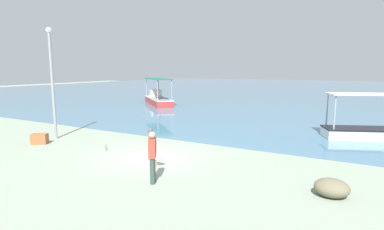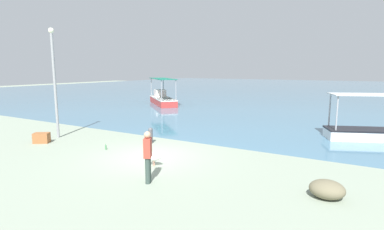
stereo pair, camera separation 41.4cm
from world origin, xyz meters
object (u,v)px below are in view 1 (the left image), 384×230
fishing_boat_near_left (158,99)px  fisherman_standing (152,156)px  cargo_crate (40,139)px  pelican (156,157)px  lamp_post (52,77)px  mooring_bollard (151,135)px  net_pile (332,188)px  fishing_boat_far_right (384,130)px  glass_bottle (106,148)px

fishing_boat_near_left → fisherman_standing: (12.35, -18.04, 0.32)m
cargo_crate → fishing_boat_near_left: bearing=105.2°
fisherman_standing → pelican: bearing=122.2°
lamp_post → mooring_bollard: lamp_post is taller
lamp_post → net_pile: 13.70m
pelican → net_pile: bearing=1.5°
fishing_boat_far_right → mooring_bollard: fishing_boat_far_right is taller
fishing_boat_far_right → lamp_post: lamp_post is taller
fishing_boat_near_left → fisherman_standing: fishing_boat_near_left is taller
fisherman_standing → glass_bottle: bearing=152.3°
fisherman_standing → lamp_post: bearing=161.8°
lamp_post → fishing_boat_far_right: bearing=27.9°
fisherman_standing → cargo_crate: 8.04m
lamp_post → mooring_bollard: 5.96m
fishing_boat_far_right → cargo_crate: size_ratio=8.48×
pelican → mooring_bollard: bearing=129.2°
fishing_boat_near_left → mooring_bollard: fishing_boat_near_left is taller
lamp_post → glass_bottle: bearing=-7.2°
mooring_bollard → glass_bottle: size_ratio=2.92×
net_pile → cargo_crate: bearing=-179.7°
fisherman_standing → net_pile: size_ratio=1.74×
pelican → mooring_bollard: 3.54m
net_pile → cargo_crate: (-13.00, -0.07, -0.01)m
fisherman_standing → cargo_crate: bearing=169.1°
fishing_boat_far_right → cargo_crate: fishing_boat_far_right is taller
mooring_bollard → glass_bottle: (-1.02, -1.98, -0.31)m
fishing_boat_near_left → fisherman_standing: size_ratio=3.46×
fishing_boat_far_right → lamp_post: bearing=-152.1°
mooring_bollard → net_pile: (8.27, -2.58, -0.16)m
fishing_boat_near_left → glass_bottle: 17.86m
pelican → fishing_boat_near_left: bearing=124.6°
net_pile → fishing_boat_near_left: bearing=136.7°
fishing_boat_near_left → pelican: 20.19m
net_pile → fisherman_standing: bearing=-162.9°
pelican → net_pile: pelican is taller
cargo_crate → pelican: bearing=-0.7°
cargo_crate → fishing_boat_far_right: bearing=31.8°
mooring_bollard → lamp_post: bearing=-163.8°
pelican → fisherman_standing: 1.76m
mooring_bollard → fisherman_standing: fisherman_standing is taller
mooring_bollard → cargo_crate: size_ratio=1.10×
fishing_boat_far_right → cargo_crate: bearing=-148.2°
fishing_boat_near_left → lamp_post: lamp_post is taller
pelican → fisherman_standing: fisherman_standing is taller
fishing_boat_near_left → net_pile: bearing=-43.3°
mooring_bollard → fisherman_standing: bearing=-53.0°
lamp_post → net_pile: size_ratio=5.86×
pelican → lamp_post: 7.93m
pelican → net_pile: 6.04m
fishing_boat_near_left → net_pile: size_ratio=6.01×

